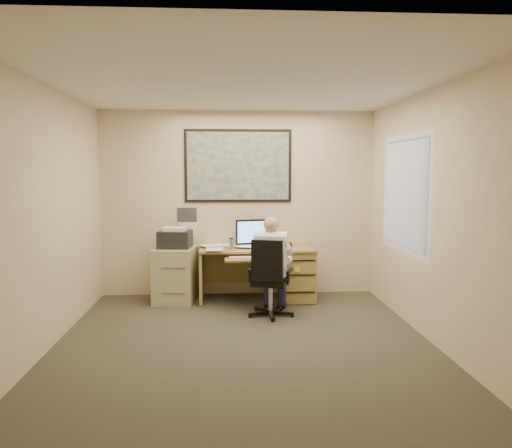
{
  "coord_description": "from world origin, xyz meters",
  "views": [
    {
      "loc": [
        -0.19,
        -5.08,
        1.82
      ],
      "look_at": [
        0.21,
        1.3,
        1.14
      ],
      "focal_mm": 35.0,
      "sensor_mm": 36.0,
      "label": 1
    }
  ],
  "objects": [
    {
      "name": "world_map",
      "position": [
        0.0,
        2.23,
        1.9
      ],
      "size": [
        1.56,
        0.03,
        1.06
      ],
      "primitive_type": "cube",
      "color": "#1E4C93",
      "rests_on": "room_shell"
    },
    {
      "name": "filing_cabinet",
      "position": [
        -0.89,
        1.85,
        0.45
      ],
      "size": [
        0.62,
        0.72,
        1.05
      ],
      "rotation": [
        0.0,
        0.0,
        -0.13
      ],
      "color": "#B4AE91",
      "rests_on": "ground"
    },
    {
      "name": "person",
      "position": [
        0.38,
        1.1,
        0.63
      ],
      "size": [
        0.69,
        0.85,
        1.26
      ],
      "primitive_type": null,
      "rotation": [
        0.0,
        0.0,
        -0.25
      ],
      "color": "white",
      "rests_on": "office_chair"
    },
    {
      "name": "wall_calendar",
      "position": [
        -0.75,
        2.24,
        1.08
      ],
      "size": [
        0.28,
        0.01,
        0.42
      ],
      "primitive_type": "cube",
      "color": "white",
      "rests_on": "room_shell"
    },
    {
      "name": "desk",
      "position": [
        0.58,
        1.9,
        0.44
      ],
      "size": [
        1.6,
        0.97,
        1.13
      ],
      "color": "#A07C44",
      "rests_on": "ground"
    },
    {
      "name": "window_blinds",
      "position": [
        1.97,
        0.8,
        1.55
      ],
      "size": [
        0.06,
        1.4,
        1.3
      ],
      "primitive_type": null,
      "color": "beige",
      "rests_on": "room_shell"
    },
    {
      "name": "office_chair",
      "position": [
        0.39,
        1.02,
        0.29
      ],
      "size": [
        0.74,
        0.74,
        0.99
      ],
      "rotation": [
        0.0,
        0.0,
        -0.3
      ],
      "color": "black",
      "rests_on": "ground"
    },
    {
      "name": "room_shell",
      "position": [
        0.0,
        0.0,
        1.35
      ],
      "size": [
        4.0,
        4.5,
        2.7
      ],
      "color": "#3B372E",
      "rests_on": "ground"
    }
  ]
}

